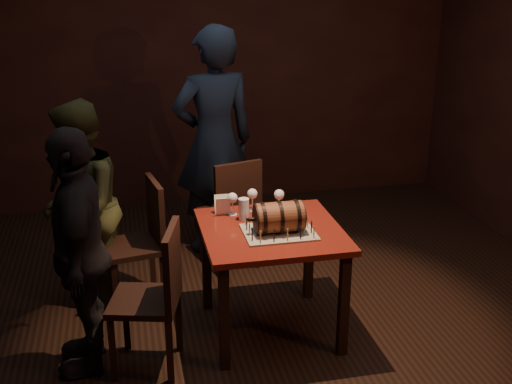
{
  "coord_description": "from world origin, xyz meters",
  "views": [
    {
      "loc": [
        -0.85,
        -3.83,
        2.39
      ],
      "look_at": [
        -0.01,
        0.05,
        0.95
      ],
      "focal_mm": 45.0,
      "sensor_mm": 36.0,
      "label": 1
    }
  ],
  "objects_px": {
    "barrel_cake": "(279,217)",
    "wine_glass_right": "(279,196)",
    "wine_glass_mid": "(252,195)",
    "wine_glass_left": "(232,199)",
    "person_left_rear": "(80,207)",
    "pint_of_ale": "(244,210)",
    "chair_back": "(233,208)",
    "pub_table": "(271,244)",
    "chair_left_rear": "(143,236)",
    "chair_left_front": "(157,291)",
    "person_back": "(214,142)",
    "person_left_front": "(80,252)"
  },
  "relations": [
    {
      "from": "barrel_cake",
      "to": "wine_glass_right",
      "type": "distance_m",
      "value": 0.37
    },
    {
      "from": "wine_glass_mid",
      "to": "wine_glass_right",
      "type": "bearing_deg",
      "value": -17.84
    },
    {
      "from": "wine_glass_left",
      "to": "person_left_rear",
      "type": "xyz_separation_m",
      "value": [
        -1.02,
        0.36,
        -0.11
      ]
    },
    {
      "from": "pint_of_ale",
      "to": "chair_back",
      "type": "relative_size",
      "value": 0.16
    },
    {
      "from": "wine_glass_left",
      "to": "chair_back",
      "type": "bearing_deg",
      "value": 79.73
    },
    {
      "from": "wine_glass_left",
      "to": "person_left_rear",
      "type": "bearing_deg",
      "value": 160.74
    },
    {
      "from": "pub_table",
      "to": "chair_left_rear",
      "type": "distance_m",
      "value": 1.0
    },
    {
      "from": "chair_back",
      "to": "person_left_rear",
      "type": "bearing_deg",
      "value": -163.53
    },
    {
      "from": "wine_glass_left",
      "to": "chair_back",
      "type": "xyz_separation_m",
      "value": [
        0.13,
        0.7,
        -0.35
      ]
    },
    {
      "from": "wine_glass_mid",
      "to": "chair_left_front",
      "type": "bearing_deg",
      "value": -140.04
    },
    {
      "from": "pint_of_ale",
      "to": "chair_back",
      "type": "distance_m",
      "value": 0.85
    },
    {
      "from": "chair_back",
      "to": "person_back",
      "type": "height_order",
      "value": "person_back"
    },
    {
      "from": "chair_back",
      "to": "person_left_front",
      "type": "height_order",
      "value": "person_left_front"
    },
    {
      "from": "chair_back",
      "to": "person_left_rear",
      "type": "height_order",
      "value": "person_left_rear"
    },
    {
      "from": "wine_glass_right",
      "to": "chair_left_front",
      "type": "xyz_separation_m",
      "value": [
        -0.89,
        -0.54,
        -0.35
      ]
    },
    {
      "from": "wine_glass_right",
      "to": "pint_of_ale",
      "type": "xyz_separation_m",
      "value": [
        -0.27,
        -0.09,
        -0.05
      ]
    },
    {
      "from": "wine_glass_left",
      "to": "wine_glass_right",
      "type": "xyz_separation_m",
      "value": [
        0.33,
        -0.0,
        0.0
      ]
    },
    {
      "from": "wine_glass_mid",
      "to": "person_back",
      "type": "bearing_deg",
      "value": 95.35
    },
    {
      "from": "chair_back",
      "to": "chair_left_front",
      "type": "relative_size",
      "value": 1.0
    },
    {
      "from": "chair_left_rear",
      "to": "person_left_front",
      "type": "relative_size",
      "value": 0.61
    },
    {
      "from": "barrel_cake",
      "to": "person_back",
      "type": "distance_m",
      "value": 1.5
    },
    {
      "from": "wine_glass_right",
      "to": "chair_left_rear",
      "type": "xyz_separation_m",
      "value": [
        -0.93,
        0.3,
        -0.35
      ]
    },
    {
      "from": "pub_table",
      "to": "wine_glass_left",
      "type": "distance_m",
      "value": 0.41
    },
    {
      "from": "barrel_cake",
      "to": "wine_glass_left",
      "type": "height_order",
      "value": "barrel_cake"
    },
    {
      "from": "chair_left_rear",
      "to": "person_left_rear",
      "type": "distance_m",
      "value": 0.48
    },
    {
      "from": "person_left_rear",
      "to": "person_left_front",
      "type": "relative_size",
      "value": 0.99
    },
    {
      "from": "pub_table",
      "to": "wine_glass_right",
      "type": "bearing_deg",
      "value": 66.18
    },
    {
      "from": "pint_of_ale",
      "to": "person_left_rear",
      "type": "bearing_deg",
      "value": 157.2
    },
    {
      "from": "chair_left_front",
      "to": "person_left_front",
      "type": "bearing_deg",
      "value": 164.19
    },
    {
      "from": "person_back",
      "to": "person_left_rear",
      "type": "xyz_separation_m",
      "value": [
        -1.07,
        -0.76,
        -0.21
      ]
    },
    {
      "from": "barrel_cake",
      "to": "person_left_front",
      "type": "bearing_deg",
      "value": -177.42
    },
    {
      "from": "chair_back",
      "to": "person_back",
      "type": "xyz_separation_m",
      "value": [
        -0.08,
        0.42,
        0.44
      ]
    },
    {
      "from": "barrel_cake",
      "to": "chair_left_rear",
      "type": "bearing_deg",
      "value": 141.62
    },
    {
      "from": "chair_left_rear",
      "to": "pub_table",
      "type": "bearing_deg",
      "value": -35.54
    },
    {
      "from": "pub_table",
      "to": "wine_glass_left",
      "type": "bearing_deg",
      "value": 126.21
    },
    {
      "from": "wine_glass_mid",
      "to": "pint_of_ale",
      "type": "distance_m",
      "value": 0.18
    },
    {
      "from": "wine_glass_right",
      "to": "person_back",
      "type": "distance_m",
      "value": 1.16
    },
    {
      "from": "wine_glass_right",
      "to": "person_back",
      "type": "bearing_deg",
      "value": 103.81
    },
    {
      "from": "chair_left_rear",
      "to": "chair_left_front",
      "type": "xyz_separation_m",
      "value": [
        0.04,
        -0.84,
        0.0
      ]
    },
    {
      "from": "wine_glass_right",
      "to": "chair_left_front",
      "type": "height_order",
      "value": "chair_left_front"
    },
    {
      "from": "wine_glass_right",
      "to": "chair_back",
      "type": "distance_m",
      "value": 0.81
    },
    {
      "from": "pub_table",
      "to": "pint_of_ale",
      "type": "xyz_separation_m",
      "value": [
        -0.15,
        0.18,
        0.18
      ]
    },
    {
      "from": "chair_left_front",
      "to": "person_left_rear",
      "type": "distance_m",
      "value": 1.04
    },
    {
      "from": "chair_left_front",
      "to": "chair_back",
      "type": "bearing_deg",
      "value": 60.99
    },
    {
      "from": "person_back",
      "to": "person_left_front",
      "type": "bearing_deg",
      "value": 45.71
    },
    {
      "from": "wine_glass_mid",
      "to": "chair_left_front",
      "type": "xyz_separation_m",
      "value": [
        -0.71,
        -0.59,
        -0.34
      ]
    },
    {
      "from": "wine_glass_right",
      "to": "person_back",
      "type": "xyz_separation_m",
      "value": [
        -0.28,
        1.12,
        0.09
      ]
    },
    {
      "from": "wine_glass_right",
      "to": "chair_back",
      "type": "bearing_deg",
      "value": 105.87
    },
    {
      "from": "barrel_cake",
      "to": "chair_back",
      "type": "distance_m",
      "value": 1.12
    },
    {
      "from": "chair_back",
      "to": "chair_left_rear",
      "type": "distance_m",
      "value": 0.83
    }
  ]
}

